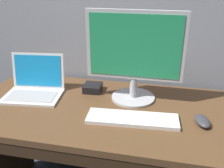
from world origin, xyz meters
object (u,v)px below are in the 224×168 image
object	(u,v)px
external_monitor	(134,55)
computer_mouse	(202,121)
laptop_white	(35,86)
external_drive_box	(93,88)
wired_keyboard	(132,119)

from	to	relation	value
external_monitor	computer_mouse	size ratio (longest dim) A/B	4.42
laptop_white	external_drive_box	size ratio (longest dim) A/B	3.14
external_drive_box	external_monitor	bearing A→B (deg)	-12.72
external_monitor	laptop_white	bearing A→B (deg)	-174.52
computer_mouse	external_monitor	bearing A→B (deg)	137.22
external_monitor	computer_mouse	bearing A→B (deg)	-27.52
wired_keyboard	external_drive_box	size ratio (longest dim) A/B	4.10
wired_keyboard	external_drive_box	bearing A→B (deg)	134.91
wired_keyboard	laptop_white	bearing A→B (deg)	164.17
external_monitor	wired_keyboard	world-z (taller)	external_monitor
computer_mouse	external_drive_box	xyz separation A→B (m)	(-0.61, 0.24, 0.00)
computer_mouse	external_drive_box	distance (m)	0.66
external_monitor	computer_mouse	distance (m)	0.47
external_monitor	wired_keyboard	distance (m)	0.34
laptop_white	computer_mouse	bearing A→B (deg)	-8.03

